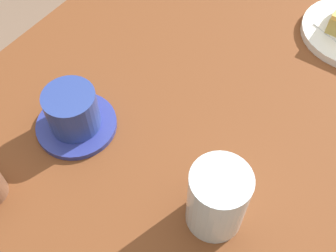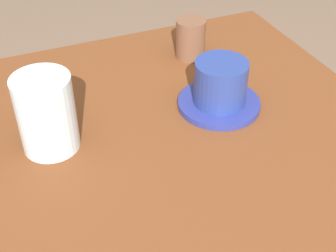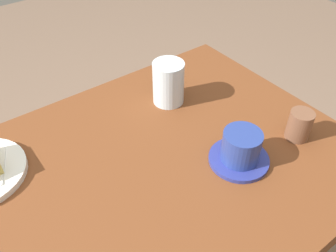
% 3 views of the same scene
% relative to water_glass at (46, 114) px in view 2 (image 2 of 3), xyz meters
% --- Properties ---
extents(water_glass, '(0.08, 0.08, 0.11)m').
position_rel_water_glass_xyz_m(water_glass, '(0.00, 0.00, 0.00)').
color(water_glass, silver).
rests_on(water_glass, table).
extents(coffee_cup, '(0.13, 0.13, 0.08)m').
position_rel_water_glass_xyz_m(coffee_cup, '(0.01, 0.26, -0.02)').
color(coffee_cup, navy).
rests_on(coffee_cup, table).
extents(sugar_jar, '(0.05, 0.05, 0.07)m').
position_rel_water_glass_xyz_m(sugar_jar, '(-0.15, 0.29, -0.02)').
color(sugar_jar, brown).
rests_on(sugar_jar, table).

